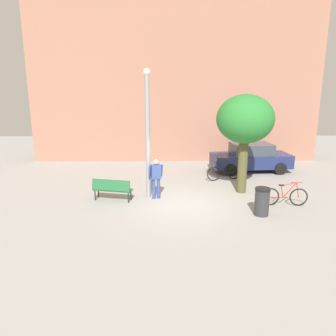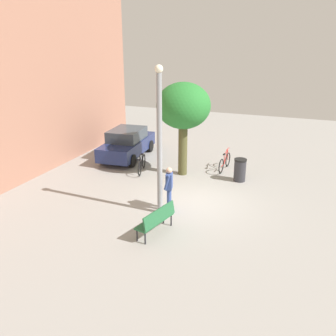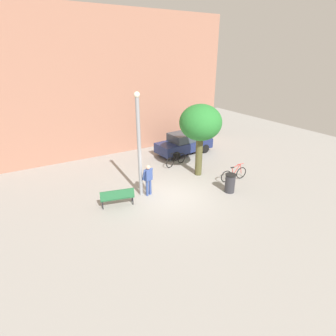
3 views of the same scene
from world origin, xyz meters
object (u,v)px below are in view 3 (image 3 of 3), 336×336
(lamppost, at_px, (139,144))
(bicycle_black, at_px, (176,160))
(trash_bin, at_px, (230,183))
(park_bench, at_px, (117,196))
(bicycle_red, at_px, (234,174))
(parked_car_navy, at_px, (184,143))
(person_by_lamppost, at_px, (148,178))
(plaza_tree, at_px, (200,124))

(lamppost, height_order, bicycle_black, lamppost)
(trash_bin, bearing_deg, park_bench, 164.24)
(park_bench, height_order, bicycle_black, bicycle_black)
(lamppost, height_order, trash_bin, lamppost)
(trash_bin, bearing_deg, bicycle_red, 38.93)
(bicycle_black, bearing_deg, parked_car_navy, 43.64)
(lamppost, xyz_separation_m, person_by_lamppost, (0.32, -0.23, -1.82))
(person_by_lamppost, distance_m, trash_bin, 4.32)
(park_bench, relative_size, bicycle_black, 0.95)
(bicycle_black, bearing_deg, plaza_tree, -76.99)
(person_by_lamppost, xyz_separation_m, park_bench, (-1.79, -0.27, -0.42))
(parked_car_navy, distance_m, trash_bin, 6.35)
(plaza_tree, relative_size, bicycle_black, 2.42)
(bicycle_black, height_order, trash_bin, trash_bin)
(trash_bin, bearing_deg, parked_car_navy, 79.15)
(plaza_tree, relative_size, bicycle_red, 2.35)
(parked_car_navy, height_order, trash_bin, parked_car_navy)
(lamppost, bearing_deg, trash_bin, -26.58)
(bicycle_red, distance_m, trash_bin, 1.53)
(person_by_lamppost, xyz_separation_m, trash_bin, (3.87, -1.87, -0.45))
(person_by_lamppost, relative_size, trash_bin, 1.63)
(bicycle_black, bearing_deg, bicycle_red, -64.22)
(lamppost, distance_m, park_bench, 2.73)
(park_bench, xyz_separation_m, bicycle_black, (5.11, 2.96, -0.16))
(parked_car_navy, bearing_deg, person_by_lamppost, -139.27)
(bicycle_black, height_order, parked_car_navy, parked_car_navy)
(lamppost, relative_size, park_bench, 3.15)
(bicycle_red, xyz_separation_m, bicycle_black, (-1.74, 3.61, 0.00))
(plaza_tree, xyz_separation_m, bicycle_red, (1.30, -1.70, -2.78))
(plaza_tree, height_order, bicycle_red, plaza_tree)
(lamppost, bearing_deg, person_by_lamppost, -35.18)
(person_by_lamppost, height_order, parked_car_navy, person_by_lamppost)
(lamppost, xyz_separation_m, park_bench, (-1.47, -0.50, -2.24))
(park_bench, relative_size, trash_bin, 1.62)
(person_by_lamppost, distance_m, parked_car_navy, 6.69)
(bicycle_red, bearing_deg, trash_bin, -141.07)
(trash_bin, bearing_deg, person_by_lamppost, 154.21)
(lamppost, distance_m, trash_bin, 5.21)
(person_by_lamppost, bearing_deg, trash_bin, -25.79)
(lamppost, xyz_separation_m, parked_car_navy, (5.39, 4.13, -2.02))
(bicycle_red, bearing_deg, person_by_lamppost, 169.74)
(person_by_lamppost, height_order, bicycle_red, person_by_lamppost)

